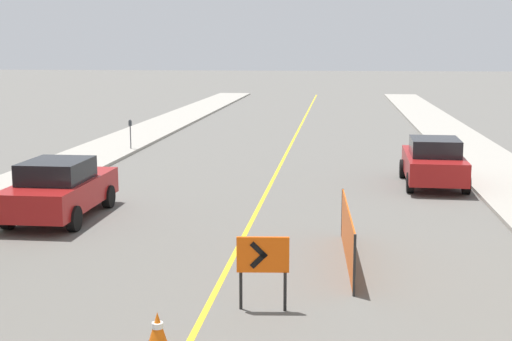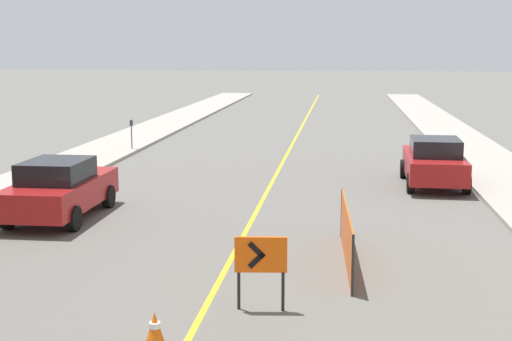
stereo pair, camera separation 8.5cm
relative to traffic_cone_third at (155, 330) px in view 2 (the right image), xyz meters
The scene contains 9 objects.
lane_stripe 22.41m from the traffic_cone_third, 88.92° to the left, with size 0.12×74.84×0.01m.
sidewalk_left 23.65m from the traffic_cone_third, 108.66° to the left, with size 2.98×74.84×0.12m.
sidewalk_right 23.93m from the traffic_cone_third, 69.42° to the left, with size 2.98×74.84×0.12m.
traffic_cone_third is the anchor object (origin of this frame).
arrow_barricade_primary 2.35m from the traffic_cone_third, 51.89° to the left, with size 0.90×0.15×1.30m.
safety_mesh_fence 5.58m from the traffic_cone_third, 58.90° to the left, with size 0.26×4.26×1.17m.
parked_car_curb_near 9.18m from the traffic_cone_third, 120.64° to the left, with size 1.93×4.31×1.59m.
parked_car_curb_mid 14.88m from the traffic_cone_third, 67.21° to the left, with size 1.95×4.35×1.59m.
parking_meter_far_curb 21.26m from the traffic_cone_third, 107.59° to the left, with size 0.12×0.11×1.28m.
Camera 2 is at (2.31, 5.13, 4.47)m, focal length 50.00 mm.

